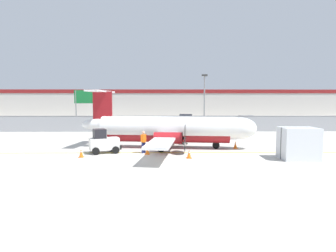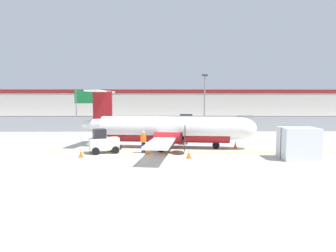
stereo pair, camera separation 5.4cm
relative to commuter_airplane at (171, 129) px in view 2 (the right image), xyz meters
The scene contains 18 objects.
ground_plane 3.09m from the commuter_airplane, 113.86° to the right, with size 140.00×140.00×0.01m.
perimeter_fence 13.63m from the commuter_airplane, 94.51° to the left, with size 98.00×0.10×2.10m.
parking_lot_strip 25.15m from the commuter_airplane, 92.45° to the left, with size 98.00×17.00×0.12m.
background_building 43.61m from the commuter_airplane, 91.41° to the left, with size 91.00×8.10×6.50m.
commuter_airplane is the anchor object (origin of this frame).
baggage_tug 5.91m from the commuter_airplane, 154.63° to the right, with size 2.57×2.05×1.88m.
ground_crew_worker 3.42m from the commuter_airplane, 131.25° to the right, with size 0.48×0.48×1.70m.
cargo_container 10.06m from the commuter_airplane, 30.70° to the right, with size 2.46×2.07×2.20m.
traffic_cone_near_left 5.00m from the commuter_airplane, 76.52° to the right, with size 0.36×0.36×0.64m.
traffic_cone_near_right 3.86m from the commuter_airplane, 121.48° to the right, with size 0.36×0.36×0.64m.
traffic_cone_far_left 5.59m from the commuter_airplane, ahead, with size 0.36×0.36×0.64m.
traffic_cone_far_right 7.92m from the commuter_airplane, 147.19° to the right, with size 0.36×0.36×0.64m.
parked_car_0 24.63m from the commuter_airplane, 125.95° to the left, with size 4.31×2.24×1.58m.
parked_car_1 21.80m from the commuter_airplane, 101.49° to the left, with size 4.20×2.01×1.58m.
parked_car_2 27.82m from the commuter_airplane, 83.47° to the left, with size 4.29×2.18×1.58m.
parked_car_3 25.83m from the commuter_airplane, 60.88° to the left, with size 4.22×2.03×1.58m.
apron_light_pole 12.47m from the commuter_airplane, 69.02° to the left, with size 0.70×0.30×7.27m.
highway_sign 19.40m from the commuter_airplane, 125.10° to the left, with size 3.60×0.14×5.50m.
Camera 2 is at (0.46, -21.03, 4.02)m, focal length 32.00 mm.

